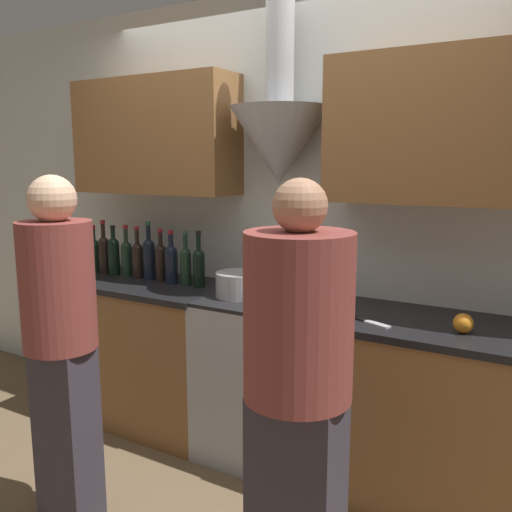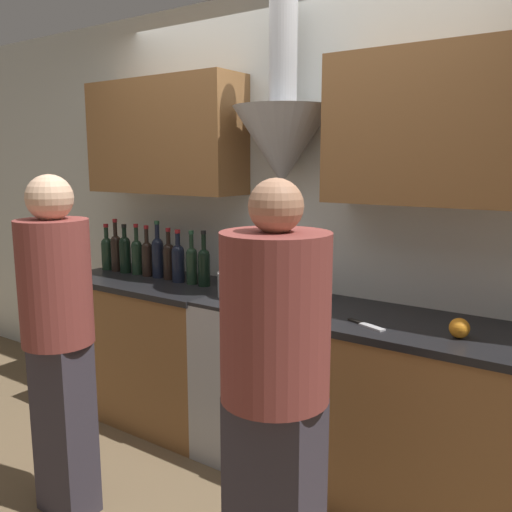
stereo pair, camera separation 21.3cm
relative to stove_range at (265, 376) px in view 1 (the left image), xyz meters
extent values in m
plane|color=brown|center=(0.00, -0.31, -0.46)|extent=(12.00, 12.00, 0.00)
cube|color=silver|center=(0.00, 0.33, 0.84)|extent=(8.40, 0.06, 2.60)
cone|color=#A8AAAF|center=(0.00, 0.15, 1.27)|extent=(0.54, 0.54, 0.42)
cylinder|color=#A8AAAF|center=(0.00, 0.15, 1.79)|extent=(0.15, 0.15, 0.61)
cube|color=brown|center=(-0.87, 0.15, 1.34)|extent=(1.11, 0.32, 0.70)
cube|color=brown|center=(0.95, 0.15, 1.34)|extent=(1.26, 0.32, 0.70)
cube|color=brown|center=(-0.87, 0.00, -0.02)|extent=(1.11, 0.60, 0.88)
cube|color=black|center=(-0.87, 0.00, 0.43)|extent=(1.14, 0.62, 0.03)
cube|color=brown|center=(0.95, 0.00, -0.02)|extent=(1.26, 0.60, 0.88)
cube|color=black|center=(0.95, 0.00, 0.43)|extent=(1.29, 0.62, 0.03)
cube|color=#A8AAAF|center=(0.00, 0.00, -0.01)|extent=(0.64, 0.60, 0.89)
cube|color=black|center=(0.00, -0.30, -0.05)|extent=(0.45, 0.01, 0.40)
cube|color=black|center=(0.00, 0.00, 0.44)|extent=(0.64, 0.60, 0.02)
cube|color=#A8AAAF|center=(0.00, 0.27, 0.38)|extent=(0.64, 0.06, 0.10)
cylinder|color=black|center=(-1.35, 0.05, 0.54)|extent=(0.08, 0.08, 0.18)
sphere|color=black|center=(-1.35, 0.05, 0.64)|extent=(0.07, 0.07, 0.07)
cylinder|color=black|center=(-1.35, 0.05, 0.70)|extent=(0.03, 0.03, 0.09)
cylinder|color=maroon|center=(-1.35, 0.05, 0.76)|extent=(0.03, 0.03, 0.02)
cylinder|color=black|center=(-1.26, 0.05, 0.56)|extent=(0.07, 0.07, 0.21)
sphere|color=black|center=(-1.26, 0.05, 0.66)|extent=(0.07, 0.07, 0.07)
cylinder|color=black|center=(-1.26, 0.05, 0.73)|extent=(0.03, 0.03, 0.11)
cylinder|color=maroon|center=(-1.26, 0.05, 0.80)|extent=(0.03, 0.03, 0.02)
cylinder|color=black|center=(-1.17, 0.04, 0.56)|extent=(0.08, 0.08, 0.21)
sphere|color=black|center=(-1.17, 0.04, 0.66)|extent=(0.07, 0.07, 0.07)
cylinder|color=black|center=(-1.17, 0.04, 0.72)|extent=(0.03, 0.03, 0.08)
cylinder|color=black|center=(-1.17, 0.04, 0.77)|extent=(0.03, 0.03, 0.02)
cylinder|color=black|center=(-1.06, 0.05, 0.55)|extent=(0.07, 0.07, 0.19)
sphere|color=black|center=(-1.06, 0.05, 0.65)|extent=(0.07, 0.07, 0.07)
cylinder|color=black|center=(-1.06, 0.05, 0.71)|extent=(0.03, 0.03, 0.10)
cylinder|color=maroon|center=(-1.06, 0.05, 0.78)|extent=(0.03, 0.03, 0.02)
cylinder|color=black|center=(-0.96, 0.05, 0.55)|extent=(0.07, 0.07, 0.19)
sphere|color=black|center=(-0.96, 0.05, 0.64)|extent=(0.07, 0.07, 0.07)
cylinder|color=black|center=(-0.96, 0.05, 0.71)|extent=(0.03, 0.03, 0.10)
cylinder|color=maroon|center=(-0.96, 0.05, 0.77)|extent=(0.03, 0.03, 0.02)
cylinder|color=black|center=(-0.88, 0.06, 0.56)|extent=(0.08, 0.08, 0.22)
sphere|color=black|center=(-0.88, 0.06, 0.67)|extent=(0.07, 0.07, 0.07)
cylinder|color=black|center=(-0.88, 0.06, 0.74)|extent=(0.03, 0.03, 0.11)
cylinder|color=#234C33|center=(-0.88, 0.06, 0.81)|extent=(0.03, 0.03, 0.02)
cylinder|color=black|center=(-0.78, 0.06, 0.55)|extent=(0.07, 0.07, 0.19)
sphere|color=black|center=(-0.78, 0.06, 0.64)|extent=(0.07, 0.07, 0.07)
cylinder|color=black|center=(-0.78, 0.06, 0.71)|extent=(0.03, 0.03, 0.10)
cylinder|color=maroon|center=(-0.78, 0.06, 0.77)|extent=(0.03, 0.03, 0.02)
cylinder|color=black|center=(-0.68, 0.03, 0.55)|extent=(0.08, 0.08, 0.20)
sphere|color=black|center=(-0.68, 0.03, 0.65)|extent=(0.08, 0.08, 0.08)
cylinder|color=black|center=(-0.68, 0.03, 0.71)|extent=(0.03, 0.03, 0.09)
cylinder|color=maroon|center=(-0.68, 0.03, 0.77)|extent=(0.03, 0.03, 0.02)
cylinder|color=black|center=(-0.57, 0.04, 0.55)|extent=(0.07, 0.07, 0.19)
sphere|color=black|center=(-0.57, 0.04, 0.64)|extent=(0.07, 0.07, 0.07)
cylinder|color=black|center=(-0.57, 0.04, 0.71)|extent=(0.03, 0.03, 0.10)
cylinder|color=#234C33|center=(-0.57, 0.04, 0.77)|extent=(0.03, 0.03, 0.02)
cylinder|color=black|center=(-0.48, 0.04, 0.55)|extent=(0.07, 0.07, 0.19)
sphere|color=black|center=(-0.48, 0.04, 0.64)|extent=(0.07, 0.07, 0.07)
cylinder|color=black|center=(-0.48, 0.04, 0.71)|extent=(0.03, 0.03, 0.11)
cylinder|color=black|center=(-0.48, 0.04, 0.78)|extent=(0.03, 0.03, 0.02)
cylinder|color=#A8AAAF|center=(-0.14, -0.03, 0.52)|extent=(0.27, 0.27, 0.14)
cylinder|color=#A8AAAF|center=(0.14, 0.00, 0.49)|extent=(0.23, 0.23, 0.07)
sphere|color=orange|center=(1.04, -0.09, 0.49)|extent=(0.09, 0.09, 0.09)
cube|color=silver|center=(0.68, -0.17, 0.46)|extent=(0.13, 0.08, 0.01)
cube|color=black|center=(0.58, -0.13, 0.46)|extent=(0.08, 0.05, 0.01)
cube|color=#38333D|center=(-0.49, -0.97, -0.04)|extent=(0.27, 0.17, 0.84)
cylinder|color=brown|center=(-0.49, -0.97, 0.66)|extent=(0.32, 0.32, 0.56)
sphere|color=#E0B28E|center=(-0.49, -0.97, 1.03)|extent=(0.20, 0.20, 0.20)
cube|color=#38333D|center=(0.64, -0.91, -0.04)|extent=(0.32, 0.21, 0.85)
cylinder|color=brown|center=(0.64, -0.91, 0.67)|extent=(0.37, 0.37, 0.58)
sphere|color=#AD7A5B|center=(0.64, -0.91, 1.05)|extent=(0.18, 0.18, 0.18)
camera|label=1|loc=(1.41, -2.51, 1.19)|focal=38.00mm
camera|label=2|loc=(1.59, -2.39, 1.19)|focal=38.00mm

